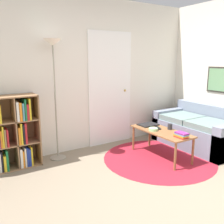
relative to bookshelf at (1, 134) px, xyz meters
name	(u,v)px	position (x,y,z in m)	size (l,w,h in m)	color
ground_plane	(182,208)	(1.47, -2.06, -0.53)	(14.00, 14.00, 0.00)	gray
wall_back	(87,76)	(1.49, 0.22, 0.76)	(7.29, 0.11, 2.60)	silver
wall_right	(223,74)	(3.64, -0.93, 0.77)	(0.08, 5.25, 2.60)	silver
rug	(159,158)	(2.18, -0.91, -0.53)	(1.78, 1.78, 0.01)	maroon
bookshelf	(1,134)	(0.00, 0.00, 0.00)	(0.98, 0.34, 1.07)	#936B47
floor_lamp	(53,62)	(0.81, -0.02, 0.99)	(0.27, 0.27, 1.86)	gray
couch	(199,131)	(3.23, -0.83, -0.25)	(0.84, 1.52, 0.73)	gray
coffee_table	(161,133)	(2.26, -0.86, -0.13)	(0.45, 1.07, 0.45)	brown
laptop	(148,125)	(2.29, -0.49, -0.07)	(0.32, 0.25, 0.02)	black
bowl	(153,129)	(2.14, -0.79, -0.06)	(0.14, 0.14, 0.04)	#9ED193
book_stack_on_table	(181,135)	(2.25, -1.28, -0.05)	(0.13, 0.20, 0.08)	#B21E23
cup	(170,127)	(2.42, -0.88, -0.04)	(0.08, 0.08, 0.09)	#28282D
remote	(158,128)	(2.29, -0.74, -0.07)	(0.10, 0.18, 0.02)	black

